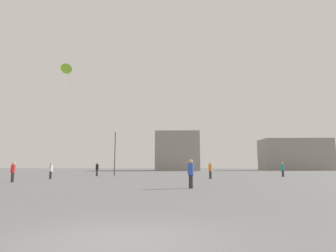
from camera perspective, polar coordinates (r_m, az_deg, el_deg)
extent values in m
plane|color=slate|center=(5.71, -10.50, -22.32)|extent=(300.00, 300.00, 0.00)
cylinder|color=#2D2D33|center=(17.64, 4.76, -11.42)|extent=(0.27, 0.27, 0.82)
cylinder|color=#3351B7|center=(17.61, 4.73, -8.93)|extent=(0.39, 0.39, 0.71)
sphere|color=tan|center=(17.62, 4.71, -7.34)|extent=(0.27, 0.27, 0.27)
cylinder|color=#2D2D33|center=(38.98, -14.50, -9.40)|extent=(0.27, 0.27, 0.84)
cylinder|color=black|center=(38.97, -14.46, -8.25)|extent=(0.40, 0.40, 0.73)
sphere|color=tan|center=(38.97, -14.43, -7.52)|extent=(0.27, 0.27, 0.27)
cylinder|color=#2D2D33|center=(32.18, -23.16, -9.36)|extent=(0.26, 0.26, 0.79)
cylinder|color=white|center=(32.17, -23.09, -8.05)|extent=(0.38, 0.38, 0.68)
sphere|color=tan|center=(32.17, -23.04, -7.22)|extent=(0.26, 0.26, 0.26)
cylinder|color=#2D2D33|center=(30.57, 8.78, -9.99)|extent=(0.26, 0.26, 0.81)
cylinder|color=orange|center=(30.56, 8.75, -8.57)|extent=(0.39, 0.39, 0.70)
sphere|color=tan|center=(30.56, 8.73, -7.66)|extent=(0.26, 0.26, 0.26)
cylinder|color=#2D2D33|center=(27.47, -29.51, -9.27)|extent=(0.26, 0.26, 0.79)
cylinder|color=red|center=(27.45, -29.40, -7.73)|extent=(0.38, 0.38, 0.69)
sphere|color=tan|center=(27.45, -29.33, -6.75)|extent=(0.26, 0.26, 0.26)
cylinder|color=#2D2D33|center=(38.22, 22.71, -9.07)|extent=(0.27, 0.27, 0.83)
cylinder|color=teal|center=(38.21, 22.64, -7.91)|extent=(0.40, 0.40, 0.72)
sphere|color=tan|center=(38.21, 22.60, -7.17)|extent=(0.27, 0.27, 0.27)
cone|color=#8CD12D|center=(33.74, -20.28, 11.14)|extent=(1.39, 1.15, 1.02)
sphere|color=#8CD12D|center=(33.66, -20.06, 10.80)|extent=(0.10, 0.10, 0.10)
sphere|color=#8CD12D|center=(33.58, -19.83, 10.46)|extent=(0.10, 0.10, 0.10)
sphere|color=#8CD12D|center=(33.50, -19.61, 10.11)|extent=(0.10, 0.10, 0.10)
cylinder|color=silver|center=(32.50, -21.65, 1.93)|extent=(1.02, 0.24, 10.99)
cylinder|color=silver|center=(23.65, -30.91, 2.69)|extent=(2.94, 8.01, 8.20)
cube|color=gray|center=(83.20, 1.93, -5.37)|extent=(12.84, 15.91, 11.03)
cube|color=gray|center=(93.54, 24.74, -5.41)|extent=(20.27, 10.11, 9.48)
cylinder|color=#2D2D30|center=(38.88, -10.95, -5.71)|extent=(0.12, 0.12, 5.99)
sphere|color=#EAE5C6|center=(39.13, -10.83, -1.11)|extent=(0.36, 0.36, 0.36)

